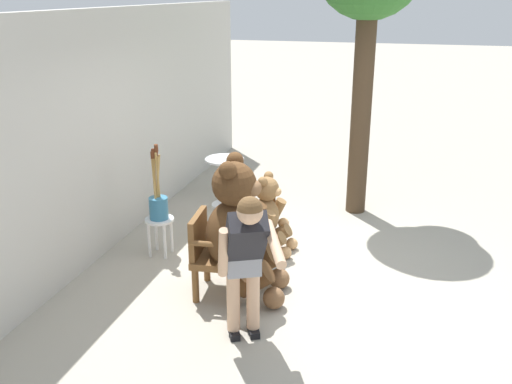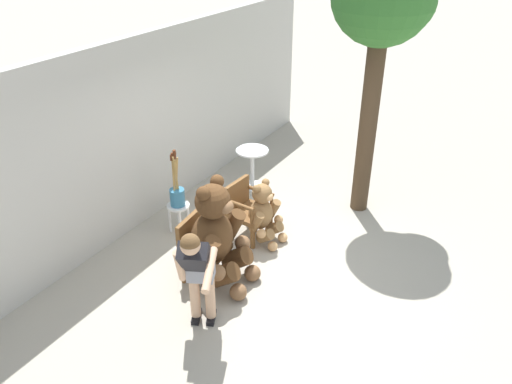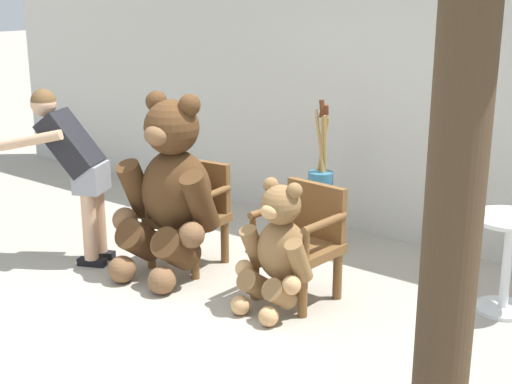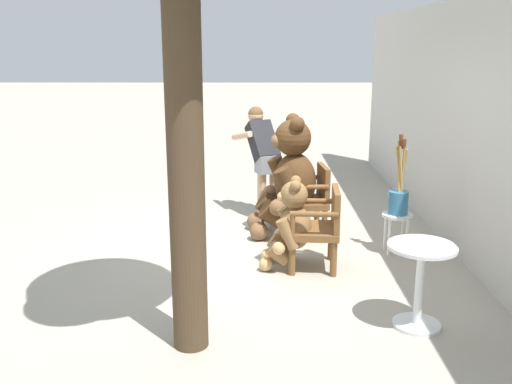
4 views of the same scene
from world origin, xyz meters
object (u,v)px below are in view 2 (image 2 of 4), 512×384
object	(u,v)px
wooden_chair_left	(201,247)
teddy_bear_large	(217,235)
white_stool	(179,211)
round_side_table	(252,164)
wooden_chair_right	(247,208)
patio_tree	(386,3)
teddy_bear_small	(264,213)
person_visitor	(198,267)
brush_bucket	(177,192)

from	to	relation	value
wooden_chair_left	teddy_bear_large	size ratio (longest dim) A/B	0.58
white_stool	round_side_table	bearing A→B (deg)	-7.43
wooden_chair_right	patio_tree	world-z (taller)	patio_tree
wooden_chair_left	wooden_chair_right	bearing A→B (deg)	0.01
teddy_bear_small	white_stool	size ratio (longest dim) A/B	2.11
person_visitor	patio_tree	distance (m)	4.31
teddy_bear_small	person_visitor	world-z (taller)	person_visitor
teddy_bear_large	person_visitor	bearing A→B (deg)	-159.34
wooden_chair_left	wooden_chair_right	xyz separation A→B (m)	(1.12, 0.00, 0.00)
round_side_table	patio_tree	world-z (taller)	patio_tree
wooden_chair_right	round_side_table	distance (m)	1.48
white_stool	patio_tree	bearing A→B (deg)	-45.02
wooden_chair_left	round_side_table	world-z (taller)	wooden_chair_left
person_visitor	patio_tree	xyz separation A→B (m)	(3.59, -0.63, 2.29)
wooden_chair_left	brush_bucket	world-z (taller)	brush_bucket
person_visitor	teddy_bear_small	bearing A→B (deg)	8.11
teddy_bear_large	teddy_bear_small	distance (m)	1.13
patio_tree	white_stool	bearing A→B (deg)	134.98
person_visitor	round_side_table	size ratio (longest dim) A/B	2.05
wooden_chair_left	round_side_table	bearing A→B (deg)	15.99
wooden_chair_left	round_side_table	distance (m)	2.53
wooden_chair_left	teddy_bear_large	world-z (taller)	teddy_bear_large
wooden_chair_left	white_stool	bearing A→B (deg)	53.58
brush_bucket	teddy_bear_small	bearing A→B (deg)	-70.54
patio_tree	person_visitor	bearing A→B (deg)	170.04
wooden_chair_left	round_side_table	xyz separation A→B (m)	(2.43, 0.70, -0.01)
white_stool	brush_bucket	distance (m)	0.32
wooden_chair_right	white_stool	distance (m)	1.03
white_stool	patio_tree	world-z (taller)	patio_tree
person_visitor	brush_bucket	distance (m)	2.11
white_stool	brush_bucket	bearing A→B (deg)	55.33
wooden_chair_right	round_side_table	size ratio (longest dim) A/B	1.19
wooden_chair_left	patio_tree	bearing A→B (deg)	-23.14
teddy_bear_small	wooden_chair_left	bearing A→B (deg)	165.22
person_visitor	patio_tree	bearing A→B (deg)	-9.96
teddy_bear_small	white_stool	world-z (taller)	teddy_bear_small
round_side_table	person_visitor	bearing A→B (deg)	-158.62
teddy_bear_large	round_side_table	bearing A→B (deg)	21.61
wooden_chair_left	patio_tree	distance (m)	4.08
teddy_bear_large	person_visitor	distance (m)	0.88
teddy_bear_small	patio_tree	distance (m)	3.31
wooden_chair_left	teddy_bear_small	bearing A→B (deg)	-14.78
wooden_chair_right	teddy_bear_large	xyz separation A→B (m)	(-1.11, -0.26, 0.26)
white_stool	patio_tree	size ratio (longest dim) A/B	0.11
white_stool	teddy_bear_small	bearing A→B (deg)	-70.47
brush_bucket	patio_tree	size ratio (longest dim) A/B	0.22
wooden_chair_left	wooden_chair_right	size ratio (longest dim) A/B	1.00
teddy_bear_large	white_stool	world-z (taller)	teddy_bear_large
teddy_bear_large	brush_bucket	world-z (taller)	teddy_bear_large
white_stool	round_side_table	world-z (taller)	round_side_table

